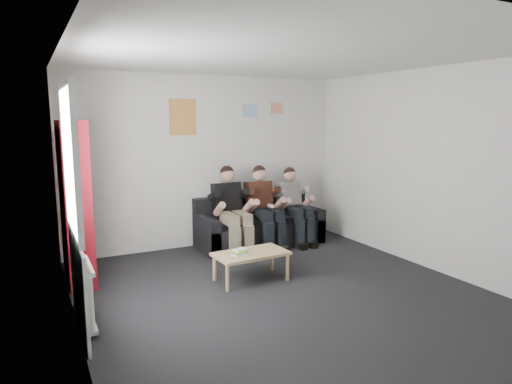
# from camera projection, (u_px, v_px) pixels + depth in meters

# --- Properties ---
(room_shell) EXTENTS (5.00, 5.00, 5.00)m
(room_shell) POSITION_uv_depth(u_px,v_px,m) (288.00, 181.00, 5.06)
(room_shell) COLOR black
(room_shell) RESTS_ON ground
(sofa) EXTENTS (2.01, 0.82, 0.78)m
(sofa) POSITION_uv_depth(u_px,v_px,m) (259.00, 227.00, 7.42)
(sofa) COLOR black
(sofa) RESTS_ON ground
(bookshelf) EXTENTS (0.30, 0.91, 2.01)m
(bookshelf) POSITION_uv_depth(u_px,v_px,m) (76.00, 203.00, 5.63)
(bookshelf) COLOR maroon
(bookshelf) RESTS_ON ground
(coffee_table) EXTENTS (0.92, 0.51, 0.37)m
(coffee_table) POSITION_uv_depth(u_px,v_px,m) (251.00, 256.00, 5.74)
(coffee_table) COLOR tan
(coffee_table) RESTS_ON ground
(game_cases) EXTENTS (0.22, 0.20, 0.05)m
(game_cases) POSITION_uv_depth(u_px,v_px,m) (240.00, 252.00, 5.65)
(game_cases) COLOR white
(game_cases) RESTS_ON coffee_table
(person_left) EXTENTS (0.42, 0.90, 1.31)m
(person_left) POSITION_uv_depth(u_px,v_px,m) (232.00, 211.00, 6.94)
(person_left) COLOR black
(person_left) RESTS_ON sofa
(person_middle) EXTENTS (0.41, 0.88, 1.29)m
(person_middle) POSITION_uv_depth(u_px,v_px,m) (264.00, 208.00, 7.19)
(person_middle) COLOR #482218
(person_middle) RESTS_ON sofa
(person_right) EXTENTS (0.38, 0.81, 1.24)m
(person_right) POSITION_uv_depth(u_px,v_px,m) (295.00, 206.00, 7.45)
(person_right) COLOR white
(person_right) RESTS_ON sofa
(radiator) EXTENTS (0.10, 0.64, 0.60)m
(radiator) POSITION_uv_depth(u_px,v_px,m) (87.00, 294.00, 4.44)
(radiator) COLOR white
(radiator) RESTS_ON ground
(window) EXTENTS (0.05, 1.30, 2.36)m
(window) POSITION_uv_depth(u_px,v_px,m) (74.00, 226.00, 4.30)
(window) COLOR white
(window) RESTS_ON room_shell
(poster_large) EXTENTS (0.42, 0.01, 0.55)m
(poster_large) POSITION_uv_depth(u_px,v_px,m) (183.00, 117.00, 6.96)
(poster_large) COLOR #DDCB4E
(poster_large) RESTS_ON room_shell
(poster_blue) EXTENTS (0.25, 0.01, 0.20)m
(poster_blue) POSITION_uv_depth(u_px,v_px,m) (250.00, 111.00, 7.46)
(poster_blue) COLOR #438BE6
(poster_blue) RESTS_ON room_shell
(poster_pink) EXTENTS (0.22, 0.01, 0.18)m
(poster_pink) POSITION_uv_depth(u_px,v_px,m) (277.00, 108.00, 7.67)
(poster_pink) COLOR #E24694
(poster_pink) RESTS_ON room_shell
(poster_sign) EXTENTS (0.20, 0.01, 0.14)m
(poster_sign) POSITION_uv_depth(u_px,v_px,m) (143.00, 103.00, 6.66)
(poster_sign) COLOR silver
(poster_sign) RESTS_ON room_shell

